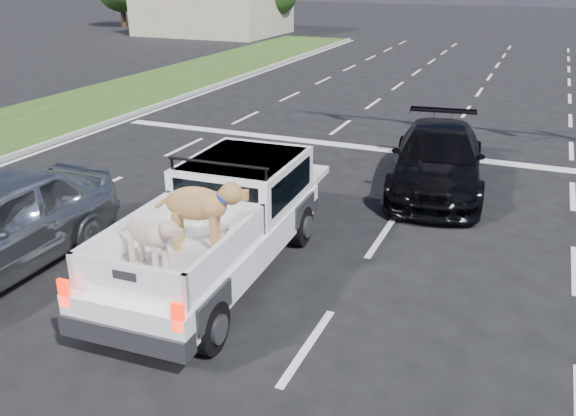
% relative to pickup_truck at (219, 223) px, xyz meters
% --- Properties ---
extents(ground, '(160.00, 160.00, 0.00)m').
position_rel_pickup_truck_xyz_m(ground, '(0.43, -1.47, -0.95)').
color(ground, black).
rests_on(ground, ground).
extents(road_markings, '(17.75, 60.00, 0.01)m').
position_rel_pickup_truck_xyz_m(road_markings, '(0.43, 5.09, -0.95)').
color(road_markings, silver).
rests_on(road_markings, ground).
extents(curb_left, '(0.15, 60.00, 0.14)m').
position_rel_pickup_truck_xyz_m(curb_left, '(-8.62, 4.53, -0.88)').
color(curb_left, '#9A938E').
rests_on(curb_left, ground).
extents(building_left, '(10.00, 8.00, 4.40)m').
position_rel_pickup_truck_xyz_m(building_left, '(-19.57, 34.53, 1.25)').
color(building_left, '#BEAC91').
rests_on(building_left, ground).
extents(pickup_truck, '(2.23, 5.46, 2.02)m').
position_rel_pickup_truck_xyz_m(pickup_truck, '(0.00, 0.00, 0.00)').
color(pickup_truck, black).
rests_on(pickup_truck, ground).
extents(black_coupe, '(2.74, 5.33, 1.48)m').
position_rel_pickup_truck_xyz_m(black_coupe, '(2.63, 5.80, -0.21)').
color(black_coupe, black).
rests_on(black_coupe, ground).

